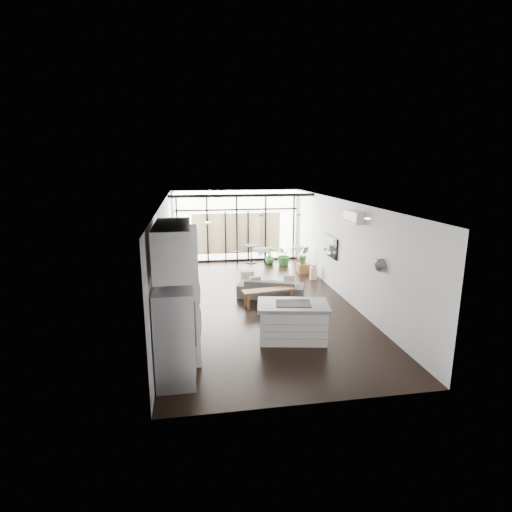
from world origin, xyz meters
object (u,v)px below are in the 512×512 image
object	(u,v)px
fridge	(175,337)
console_bench	(268,297)
milk_can	(314,272)
sofa	(271,285)
pouf	(247,276)
tv	(331,246)
island	(293,322)

from	to	relation	value
fridge	console_bench	xyz separation A→B (m)	(2.37, 3.58, -0.63)
milk_can	sofa	bearing A→B (deg)	-138.56
console_bench	milk_can	xyz separation A→B (m)	(2.00, 2.28, 0.03)
fridge	pouf	bearing A→B (deg)	70.37
sofa	tv	distance (m)	2.32
console_bench	milk_can	bearing A→B (deg)	39.95
island	pouf	size ratio (longest dim) A/B	3.29
milk_can	pouf	bearing A→B (deg)	176.79
island	milk_can	world-z (taller)	island
fridge	milk_can	world-z (taller)	fridge
tv	console_bench	bearing A→B (deg)	-148.41
island	fridge	bearing A→B (deg)	-140.74
fridge	sofa	distance (m)	5.02
fridge	milk_can	size ratio (longest dim) A/B	3.36
fridge	tv	size ratio (longest dim) A/B	1.57
milk_can	tv	size ratio (longest dim) A/B	0.47
island	tv	size ratio (longest dim) A/B	1.40
fridge	sofa	xyz separation A→B (m)	(2.58, 4.27, -0.50)
pouf	tv	world-z (taller)	tv
island	sofa	size ratio (longest dim) A/B	0.81
island	console_bench	size ratio (longest dim) A/B	1.06
sofa	fridge	bearing A→B (deg)	78.81
milk_can	console_bench	bearing A→B (deg)	-131.29
sofa	milk_can	xyz separation A→B (m)	(1.80, 1.58, -0.11)
sofa	pouf	world-z (taller)	sofa
console_bench	milk_can	distance (m)	3.03
tv	fridge	bearing A→B (deg)	-132.90
fridge	sofa	size ratio (longest dim) A/B	0.91
island	fridge	distance (m)	2.86
fridge	pouf	world-z (taller)	fridge
pouf	milk_can	bearing A→B (deg)	-3.21
fridge	tv	distance (m)	6.77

